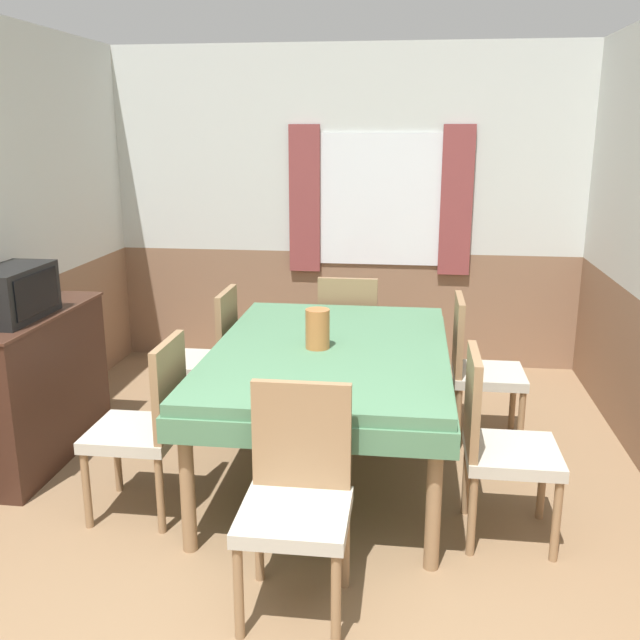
# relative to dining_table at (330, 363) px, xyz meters

# --- Properties ---
(wall_back) EXTENTS (4.24, 0.09, 2.60)m
(wall_back) POSITION_rel_dining_table_xyz_m (-0.10, 2.09, 0.64)
(wall_back) COLOR silver
(wall_back) RESTS_ON ground_plane
(dining_table) EXTENTS (1.33, 1.97, 0.77)m
(dining_table) POSITION_rel_dining_table_xyz_m (0.00, 0.00, 0.00)
(dining_table) COLOR #4C7A56
(dining_table) RESTS_ON ground_plane
(chair_right_near) EXTENTS (0.44, 0.44, 0.94)m
(chair_right_near) POSITION_rel_dining_table_xyz_m (0.87, -0.57, -0.16)
(chair_right_near) COLOR #93704C
(chair_right_near) RESTS_ON ground_plane
(chair_left_far) EXTENTS (0.44, 0.44, 0.94)m
(chair_left_far) POSITION_rel_dining_table_xyz_m (-0.87, 0.57, -0.16)
(chair_left_far) COLOR #93704C
(chair_left_far) RESTS_ON ground_plane
(chair_right_far) EXTENTS (0.44, 0.44, 0.94)m
(chair_right_far) POSITION_rel_dining_table_xyz_m (0.87, 0.57, -0.16)
(chair_right_far) COLOR #93704C
(chair_right_far) RESTS_ON ground_plane
(chair_head_window) EXTENTS (0.44, 0.44, 0.94)m
(chair_head_window) POSITION_rel_dining_table_xyz_m (0.00, 1.19, -0.16)
(chair_head_window) COLOR #93704C
(chair_head_window) RESTS_ON ground_plane
(chair_head_near) EXTENTS (0.44, 0.44, 0.94)m
(chair_head_near) POSITION_rel_dining_table_xyz_m (-0.00, -1.19, -0.16)
(chair_head_near) COLOR #93704C
(chair_head_near) RESTS_ON ground_plane
(chair_left_near) EXTENTS (0.44, 0.44, 0.94)m
(chair_left_near) POSITION_rel_dining_table_xyz_m (-0.87, -0.57, -0.16)
(chair_left_near) COLOR #93704C
(chair_left_near) RESTS_ON ground_plane
(sideboard) EXTENTS (0.46, 1.18, 0.91)m
(sideboard) POSITION_rel_dining_table_xyz_m (-1.79, -0.04, -0.20)
(sideboard) COLOR #3D2319
(sideboard) RESTS_ON ground_plane
(tv) EXTENTS (0.29, 0.55, 0.29)m
(tv) POSITION_rel_dining_table_xyz_m (-1.76, -0.17, 0.39)
(tv) COLOR black
(tv) RESTS_ON sideboard
(vase) EXTENTS (0.13, 0.13, 0.22)m
(vase) POSITION_rel_dining_table_xyz_m (-0.07, -0.04, 0.21)
(vase) COLOR #B26B38
(vase) RESTS_ON dining_table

